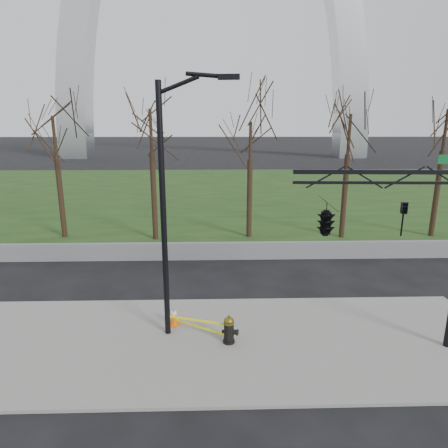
{
  "coord_description": "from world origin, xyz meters",
  "views": [
    {
      "loc": [
        -0.22,
        -10.95,
        6.73
      ],
      "look_at": [
        0.14,
        2.0,
        3.43
      ],
      "focal_mm": 30.75,
      "sensor_mm": 36.0,
      "label": 1
    }
  ],
  "objects_px": {
    "traffic_cone": "(174,316)",
    "traffic_signal_mast": "(353,219)",
    "street_light": "(170,196)",
    "fire_hydrant": "(229,330)"
  },
  "relations": [
    {
      "from": "traffic_cone",
      "to": "traffic_signal_mast",
      "type": "relative_size",
      "value": 0.11
    },
    {
      "from": "street_light",
      "to": "traffic_signal_mast",
      "type": "xyz_separation_m",
      "value": [
        5.31,
        -0.83,
        -0.55
      ]
    },
    {
      "from": "traffic_cone",
      "to": "traffic_signal_mast",
      "type": "bearing_deg",
      "value": -14.13
    },
    {
      "from": "traffic_signal_mast",
      "to": "traffic_cone",
      "type": "bearing_deg",
      "value": 168.74
    },
    {
      "from": "traffic_cone",
      "to": "street_light",
      "type": "distance_m",
      "value": 4.3
    },
    {
      "from": "fire_hydrant",
      "to": "traffic_signal_mast",
      "type": "bearing_deg",
      "value": 13.33
    },
    {
      "from": "traffic_cone",
      "to": "traffic_signal_mast",
      "type": "height_order",
      "value": "traffic_signal_mast"
    },
    {
      "from": "traffic_signal_mast",
      "to": "street_light",
      "type": "bearing_deg",
      "value": 174.03
    },
    {
      "from": "street_light",
      "to": "traffic_signal_mast",
      "type": "height_order",
      "value": "street_light"
    },
    {
      "from": "traffic_cone",
      "to": "traffic_signal_mast",
      "type": "xyz_separation_m",
      "value": [
        5.38,
        -1.36,
        3.72
      ]
    }
  ]
}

